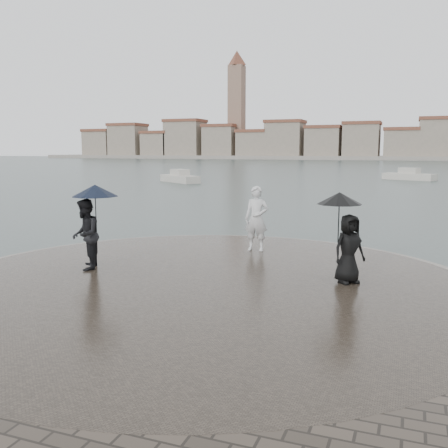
% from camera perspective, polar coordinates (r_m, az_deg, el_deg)
% --- Properties ---
extents(ground, '(400.00, 400.00, 0.00)m').
position_cam_1_polar(ground, '(8.18, -12.45, -14.85)').
color(ground, '#2B3835').
rests_on(ground, ground).
extents(kerb_ring, '(12.50, 12.50, 0.32)m').
position_cam_1_polar(kerb_ring, '(11.04, -2.42, -7.57)').
color(kerb_ring, gray).
rests_on(kerb_ring, ground).
extents(quay_tip, '(11.90, 11.90, 0.36)m').
position_cam_1_polar(quay_tip, '(11.04, -2.42, -7.47)').
color(quay_tip, '#2D261E').
rests_on(quay_tip, ground).
extents(statue, '(0.69, 0.47, 1.84)m').
position_cam_1_polar(statue, '(14.16, 3.74, 0.63)').
color(statue, silver).
rests_on(statue, quay_tip).
extents(visitor_left, '(1.28, 1.17, 2.04)m').
position_cam_1_polar(visitor_left, '(12.29, -15.29, 0.15)').
color(visitor_left, black).
rests_on(visitor_left, quay_tip).
extents(visitor_right, '(1.17, 1.02, 1.95)m').
position_cam_1_polar(visitor_right, '(11.02, 13.74, -0.92)').
color(visitor_right, black).
rests_on(visitor_right, quay_tip).
extents(far_skyline, '(260.00, 20.00, 37.00)m').
position_cam_1_polar(far_skyline, '(167.30, 17.43, 8.93)').
color(far_skyline, gray).
rests_on(far_skyline, ground).
extents(boats, '(45.17, 19.27, 1.50)m').
position_cam_1_polar(boats, '(47.92, 19.12, 4.63)').
color(boats, beige).
rests_on(boats, ground).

